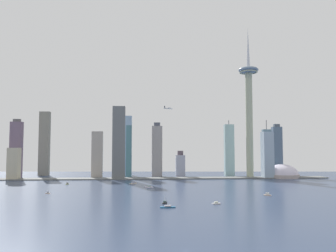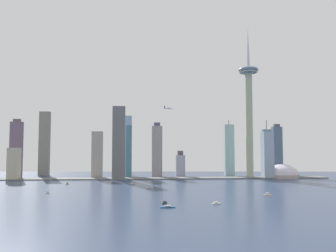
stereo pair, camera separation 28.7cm
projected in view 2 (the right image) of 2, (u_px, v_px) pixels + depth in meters
name	position (u px, v px, depth m)	size (l,w,h in m)	color
ground_plane	(186.00, 251.00, 225.47)	(6000.00, 6000.00, 0.00)	navy
waterfront_pier	(156.00, 178.00, 758.92)	(801.60, 40.87, 2.45)	slate
observation_tower	(249.00, 100.00, 804.41)	(47.70, 47.70, 368.04)	#AEB596
stadium_dome	(282.00, 174.00, 789.58)	(78.11, 78.11, 46.96)	#B1A19B
skyscraper_0	(129.00, 151.00, 797.54)	(13.33, 14.43, 125.22)	#447480
skyscraper_1	(97.00, 155.00, 784.53)	(25.05, 14.98, 109.78)	#ACA297
skyscraper_2	(127.00, 146.00, 853.35)	(24.23, 25.14, 152.95)	#85A5C6
skyscraper_3	(157.00, 150.00, 832.52)	(25.62, 21.49, 134.62)	#9E9897
skyscraper_4	(267.00, 152.00, 846.80)	(21.10, 13.41, 142.67)	slate
skyscraper_5	(229.00, 150.00, 843.34)	(23.84, 15.55, 141.27)	#9ABFBE
skyscraper_6	(16.00, 149.00, 784.99)	(26.59, 16.28, 139.35)	slate
skyscraper_7	(180.00, 165.00, 828.16)	(22.28, 18.48, 63.68)	#A6AABD
skyscraper_8	(44.00, 143.00, 861.79)	(26.33, 14.49, 165.27)	gray
skyscraper_9	(277.00, 150.00, 864.55)	(24.18, 16.33, 133.24)	slate
skyscraper_10	(119.00, 143.00, 756.25)	(27.93, 20.43, 165.65)	slate
skyscraper_11	(14.00, 164.00, 736.12)	(22.81, 24.76, 70.95)	#C1B699
skyscraper_12	(267.00, 155.00, 777.10)	(23.74, 24.98, 108.27)	#98AEC2
boat_0	(48.00, 193.00, 509.41)	(7.91, 5.06, 3.67)	beige
boat_1	(168.00, 207.00, 388.82)	(18.09, 6.69, 5.97)	navy
boat_2	(149.00, 187.00, 589.02)	(14.65, 6.36, 4.04)	white
boat_3	(267.00, 195.00, 489.55)	(10.19, 9.08, 4.08)	beige
boat_4	(216.00, 203.00, 413.78)	(10.87, 4.45, 3.14)	silver
boat_5	(165.00, 202.00, 419.21)	(6.92, 13.63, 9.55)	black
boat_6	(133.00, 183.00, 651.21)	(14.36, 16.78, 3.44)	beige
boat_7	(67.00, 184.00, 640.65)	(3.76, 12.13, 3.87)	beige
airplane	(168.00, 108.00, 812.25)	(23.20, 22.30, 7.19)	silver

